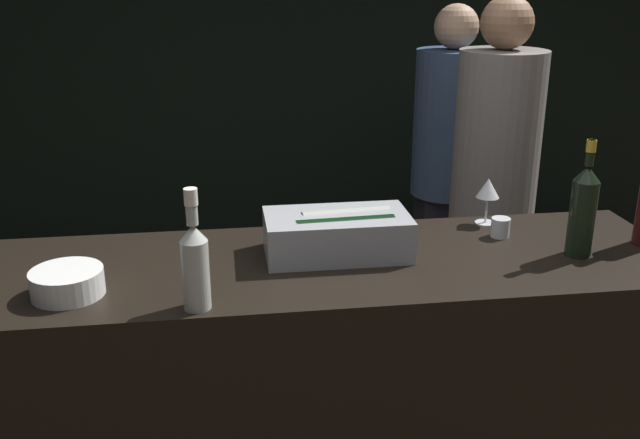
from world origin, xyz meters
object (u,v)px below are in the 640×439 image
object	(u,v)px
person_in_hoodie	(493,186)
white_wine_bottle	(195,261)
wine_glass	(488,190)
candle_votive	(500,227)
ice_bin_with_bottles	(339,233)
person_blond_tee	(448,160)
champagne_bottle	(583,209)
bowl_white	(67,282)

from	to	relation	value
person_in_hoodie	white_wine_bottle	bearing A→B (deg)	-137.16
white_wine_bottle	person_in_hoodie	xyz separation A→B (m)	(1.21, 1.07, -0.18)
wine_glass	candle_votive	distance (m)	0.15
ice_bin_with_bottles	person_blond_tee	size ratio (longest dim) A/B	0.26
wine_glass	person_in_hoodie	world-z (taller)	person_in_hoodie
wine_glass	person_in_hoodie	distance (m)	0.64
champagne_bottle	person_in_hoodie	world-z (taller)	person_in_hoodie
ice_bin_with_bottles	person_blond_tee	world-z (taller)	person_blond_tee
wine_glass	person_blond_tee	xyz separation A→B (m)	(0.24, 1.13, -0.20)
person_blond_tee	bowl_white	bearing A→B (deg)	-109.25
ice_bin_with_bottles	champagne_bottle	distance (m)	0.73
wine_glass	person_blond_tee	distance (m)	1.17
champagne_bottle	candle_votive	bearing A→B (deg)	133.79
person_in_hoodie	wine_glass	bearing A→B (deg)	-112.48
candle_votive	champagne_bottle	xyz separation A→B (m)	(0.17, -0.18, 0.12)
bowl_white	person_in_hoodie	distance (m)	1.82
bowl_white	wine_glass	distance (m)	1.36
ice_bin_with_bottles	candle_votive	xyz separation A→B (m)	(0.54, 0.07, -0.04)
candle_votive	wine_glass	bearing A→B (deg)	90.73
white_wine_bottle	person_blond_tee	world-z (taller)	person_blond_tee
bowl_white	champagne_bottle	distance (m)	1.49
ice_bin_with_bottles	person_blond_tee	bearing A→B (deg)	59.68
white_wine_bottle	ice_bin_with_bottles	bearing A→B (deg)	36.16
bowl_white	person_blond_tee	size ratio (longest dim) A/B	0.11
wine_glass	white_wine_bottle	bearing A→B (deg)	-152.22
wine_glass	white_wine_bottle	xyz separation A→B (m)	(-0.96, -0.51, 0.01)
wine_glass	candle_votive	world-z (taller)	wine_glass
ice_bin_with_bottles	wine_glass	world-z (taller)	wine_glass
wine_glass	person_in_hoodie	bearing A→B (deg)	66.14
person_blond_tee	wine_glass	bearing A→B (deg)	-75.44
wine_glass	bowl_white	bearing A→B (deg)	-163.73
ice_bin_with_bottles	person_in_hoodie	distance (m)	1.10
ice_bin_with_bottles	wine_glass	size ratio (longest dim) A/B	2.73
bowl_white	wine_glass	world-z (taller)	wine_glass
bowl_white	champagne_bottle	xyz separation A→B (m)	(1.48, 0.07, 0.11)
person_blond_tee	ice_bin_with_bottles	bearing A→B (deg)	-94.00
candle_votive	champagne_bottle	distance (m)	0.28
candle_votive	person_blond_tee	distance (m)	1.28
person_in_hoodie	person_blond_tee	bearing A→B (deg)	92.78
ice_bin_with_bottles	candle_votive	size ratio (longest dim) A/B	6.87
ice_bin_with_bottles	bowl_white	world-z (taller)	ice_bin_with_bottles
ice_bin_with_bottles	white_wine_bottle	world-z (taller)	white_wine_bottle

